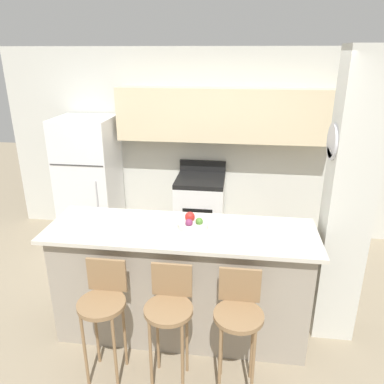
{
  "coord_description": "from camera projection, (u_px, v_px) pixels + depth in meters",
  "views": [
    {
      "loc": [
        0.47,
        -2.84,
        2.5
      ],
      "look_at": [
        0.0,
        0.76,
        1.12
      ],
      "focal_mm": 35.0,
      "sensor_mm": 36.0,
      "label": 1
    }
  ],
  "objects": [
    {
      "name": "refrigerator",
      "position": [
        89.0,
        179.0,
        5.13
      ],
      "size": [
        0.74,
        0.72,
        1.69
      ],
      "color": "white",
      "rests_on": "ground_plane"
    },
    {
      "name": "wall_back",
      "position": [
        213.0,
        133.0,
        5.01
      ],
      "size": [
        5.6,
        0.38,
        2.55
      ],
      "color": "silver",
      "rests_on": "ground_plane"
    },
    {
      "name": "bar_stool_mid",
      "position": [
        170.0,
        309.0,
        2.82
      ],
      "size": [
        0.37,
        0.37,
        0.99
      ],
      "color": "olive",
      "rests_on": "ground_plane"
    },
    {
      "name": "bar_stool_left",
      "position": [
        104.0,
        304.0,
        2.89
      ],
      "size": [
        0.37,
        0.37,
        0.99
      ],
      "color": "olive",
      "rests_on": "ground_plane"
    },
    {
      "name": "stove_range",
      "position": [
        200.0,
        209.0,
        5.12
      ],
      "size": [
        0.64,
        0.65,
        1.07
      ],
      "color": "white",
      "rests_on": "ground_plane"
    },
    {
      "name": "bar_stool_right",
      "position": [
        238.0,
        315.0,
        2.76
      ],
      "size": [
        0.37,
        0.37,
        0.99
      ],
      "color": "olive",
      "rests_on": "ground_plane"
    },
    {
      "name": "fruit_bowl",
      "position": [
        193.0,
        223.0,
        3.22
      ],
      "size": [
        0.26,
        0.26,
        0.12
      ],
      "color": "silver",
      "rests_on": "counter_bar"
    },
    {
      "name": "pillar_right",
      "position": [
        347.0,
        205.0,
        3.16
      ],
      "size": [
        0.38,
        0.32,
        2.55
      ],
      "color": "silver",
      "rests_on": "ground_plane"
    },
    {
      "name": "counter_bar",
      "position": [
        181.0,
        282.0,
        3.39
      ],
      "size": [
        2.32,
        0.73,
        1.07
      ],
      "color": "gray",
      "rests_on": "ground_plane"
    },
    {
      "name": "ground_plane",
      "position": [
        182.0,
        329.0,
        3.58
      ],
      "size": [
        14.0,
        14.0,
        0.0
      ],
      "primitive_type": "plane",
      "color": "gray"
    }
  ]
}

